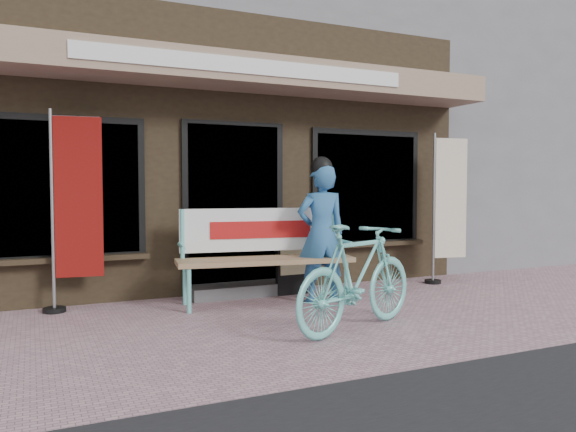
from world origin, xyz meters
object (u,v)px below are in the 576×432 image
bicycle (357,277)px  menu_stand (292,260)px  bench (264,247)px  nobori_cream (448,206)px  person (321,231)px  nobori_red (74,208)px

bicycle → menu_stand: bearing=-26.5°
bicycle → menu_stand: bicycle is taller
bench → nobori_cream: 2.92m
bench → nobori_cream: bearing=11.8°
person → nobori_red: (-2.69, 0.69, 0.29)m
nobori_cream → menu_stand: 2.47m
bench → bicycle: bench is taller
person → bicycle: 1.39m
person → nobori_red: bearing=172.7°
menu_stand → nobori_red: bearing=175.5°
bicycle → menu_stand: size_ratio=2.00×
bicycle → nobori_red: bearing=29.1°
menu_stand → bicycle: bearing=-96.9°
bench → bicycle: (0.32, -1.57, -0.14)m
bicycle → person: bearing=-34.1°
bench → menu_stand: (0.51, 0.29, -0.22)m
person → menu_stand: bearing=109.9°
bench → bicycle: 1.61m
bench → bicycle: size_ratio=1.23×
bench → nobori_red: bearing=176.5°
person → nobori_cream: size_ratio=0.81×
nobori_cream → bicycle: bearing=-134.2°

